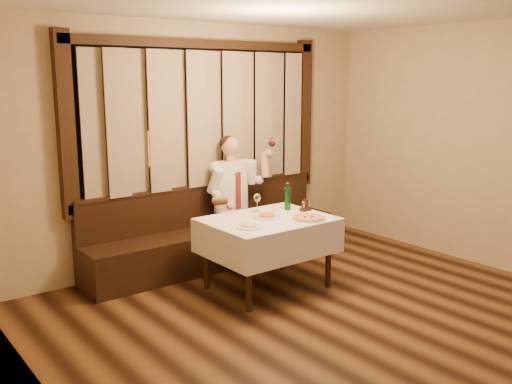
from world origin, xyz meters
TOP-DOWN VIEW (x-y plane):
  - room at (-0.00, 0.97)m, footprint 5.01×6.01m
  - banquette at (0.00, 2.72)m, footprint 3.20×0.61m
  - dining_table at (0.00, 1.70)m, footprint 1.27×0.97m
  - pizza at (0.30, 1.41)m, footprint 0.34×0.34m
  - pasta_red at (0.01, 1.73)m, footprint 0.28×0.28m
  - pasta_cream at (-0.37, 1.52)m, footprint 0.25×0.25m
  - green_bottle at (0.41, 1.86)m, footprint 0.07×0.07m
  - table_wine_glass at (0.08, 1.99)m, footprint 0.08×0.08m
  - cruet_caddy at (0.53, 1.71)m, footprint 0.12×0.06m
  - seated_man at (0.26, 2.63)m, footprint 0.85×0.64m

SIDE VIEW (x-z plane):
  - banquette at x=0.00m, z-range -0.16..0.78m
  - dining_table at x=0.00m, z-range 0.27..1.03m
  - pizza at x=0.30m, z-range 0.75..0.79m
  - pasta_cream at x=-0.37m, z-range 0.75..0.83m
  - pasta_red at x=0.01m, z-range 0.75..0.84m
  - cruet_caddy at x=0.53m, z-range 0.74..0.87m
  - seated_man at x=0.26m, z-range 0.11..1.62m
  - green_bottle at x=0.41m, z-range 0.73..1.04m
  - table_wine_glass at x=0.08m, z-range 0.80..1.01m
  - room at x=0.00m, z-range 0.09..2.91m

